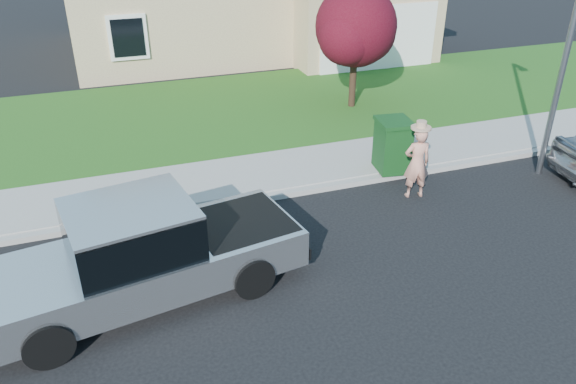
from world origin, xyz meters
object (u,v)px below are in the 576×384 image
(pickup_truck, at_px, (142,255))
(ornamental_tree, at_px, (357,30))
(street_lamp, at_px, (573,36))
(trash_bin, at_px, (393,145))
(woman, at_px, (417,162))

(pickup_truck, xyz_separation_m, ornamental_tree, (7.11, 7.17, 1.59))
(ornamental_tree, relative_size, street_lamp, 0.63)
(trash_bin, distance_m, street_lamp, 4.36)
(woman, distance_m, trash_bin, 1.11)
(pickup_truck, bearing_deg, ornamental_tree, 35.65)
(woman, relative_size, street_lamp, 0.31)
(pickup_truck, distance_m, woman, 6.17)
(trash_bin, relative_size, street_lamp, 0.21)
(pickup_truck, relative_size, trash_bin, 4.47)
(woman, bearing_deg, trash_bin, -81.58)
(street_lamp, bearing_deg, woman, -176.58)
(pickup_truck, bearing_deg, street_lamp, -0.34)
(pickup_truck, xyz_separation_m, street_lamp, (9.37, 1.53, 2.44))
(ornamental_tree, bearing_deg, pickup_truck, -134.75)
(pickup_truck, height_order, ornamental_tree, ornamental_tree)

